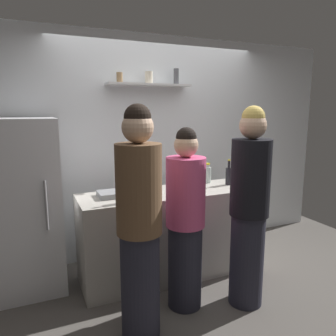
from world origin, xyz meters
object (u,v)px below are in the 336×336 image
at_px(refrigerator, 25,206).
at_px(water_bottle_plastic, 207,174).
at_px(wine_bottle_green_glass, 134,188).
at_px(person_blonde, 249,209).
at_px(wine_bottle_dark_glass, 229,175).
at_px(person_pink_top, 185,222).
at_px(person_brown_jacket, 139,226).
at_px(baking_pan, 116,194).
at_px(utensil_holder, 187,181).

xyz_separation_m(refrigerator, water_bottle_plastic, (1.95, -0.10, 0.17)).
distance_m(wine_bottle_green_glass, person_blonde, 1.05).
bearing_deg(wine_bottle_dark_glass, refrigerator, 172.38).
distance_m(wine_bottle_green_glass, person_pink_top, 0.57).
height_order(wine_bottle_dark_glass, person_brown_jacket, person_brown_jacket).
height_order(wine_bottle_green_glass, person_blonde, person_blonde).
xyz_separation_m(baking_pan, wine_bottle_green_glass, (0.11, -0.25, 0.11)).
height_order(refrigerator, baking_pan, refrigerator).
xyz_separation_m(refrigerator, person_pink_top, (1.28, -0.89, -0.05)).
relative_size(refrigerator, utensil_holder, 8.01).
bearing_deg(baking_pan, wine_bottle_green_glass, -65.71).
height_order(person_blonde, person_brown_jacket, person_brown_jacket).
xyz_separation_m(water_bottle_plastic, person_pink_top, (-0.67, -0.79, -0.22)).
xyz_separation_m(baking_pan, person_blonde, (0.98, -0.82, -0.04)).
relative_size(wine_bottle_green_glass, person_brown_jacket, 0.19).
relative_size(refrigerator, water_bottle_plastic, 7.30).
distance_m(refrigerator, wine_bottle_green_glass, 1.08).
bearing_deg(refrigerator, person_brown_jacket, -54.41).
bearing_deg(person_pink_top, refrigerator, 67.90).
height_order(refrigerator, wine_bottle_green_glass, refrigerator).
relative_size(utensil_holder, person_blonde, 0.12).
bearing_deg(person_pink_top, wine_bottle_dark_glass, -41.74).
height_order(wine_bottle_dark_glass, person_blonde, person_blonde).
bearing_deg(utensil_holder, wine_bottle_green_glass, -154.67).
height_order(wine_bottle_green_glass, wine_bottle_dark_glass, wine_bottle_green_glass).
height_order(utensil_holder, person_blonde, person_blonde).
relative_size(water_bottle_plastic, person_blonde, 0.13).
bearing_deg(person_pink_top, wine_bottle_green_glass, 53.66).
relative_size(refrigerator, wine_bottle_dark_glass, 5.77).
xyz_separation_m(person_blonde, person_brown_jacket, (-1.02, -0.03, 0.01)).
relative_size(refrigerator, baking_pan, 4.92).
distance_m(wine_bottle_dark_glass, water_bottle_plastic, 0.25).
bearing_deg(utensil_holder, baking_pan, -173.73).
xyz_separation_m(baking_pan, person_pink_top, (0.45, -0.64, -0.14)).
height_order(utensil_holder, wine_bottle_green_glass, wine_bottle_green_glass).
xyz_separation_m(refrigerator, baking_pan, (0.83, -0.25, 0.10)).
xyz_separation_m(person_brown_jacket, person_pink_top, (0.49, 0.21, -0.11)).
bearing_deg(person_brown_jacket, person_blonde, -69.58).
xyz_separation_m(water_bottle_plastic, person_brown_jacket, (-1.16, -1.00, -0.11)).
xyz_separation_m(utensil_holder, wine_bottle_dark_glass, (0.46, -0.12, 0.05)).
xyz_separation_m(baking_pan, utensil_holder, (0.83, 0.09, 0.03)).
bearing_deg(wine_bottle_dark_glass, wine_bottle_green_glass, -169.66).
distance_m(wine_bottle_dark_glass, person_brown_jacket, 1.56).
height_order(wine_bottle_green_glass, person_pink_top, person_pink_top).
bearing_deg(person_blonde, wine_bottle_green_glass, -171.52).
bearing_deg(person_brown_jacket, refrigerator, 54.42).
distance_m(utensil_holder, water_bottle_plastic, 0.30).
bearing_deg(person_brown_jacket, wine_bottle_green_glass, 4.56).
distance_m(wine_bottle_green_glass, wine_bottle_dark_glass, 1.20).
distance_m(person_brown_jacket, person_pink_top, 0.54).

